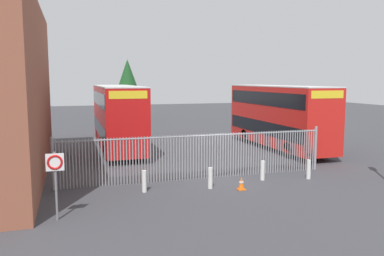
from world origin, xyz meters
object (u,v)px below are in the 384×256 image
Objects in this scene: bollard_far_right at (309,169)px; speed_limit_sign_post at (55,170)px; double_decker_bus_near_gate at (278,114)px; bollard_center_front at (210,178)px; double_decker_bus_behind_fence_left at (118,115)px; bollard_near_left at (144,181)px; traffic_cone_by_gate at (241,183)px; bollard_near_right at (263,170)px.

bollard_far_right is 11.90m from speed_limit_sign_post.
bollard_center_front is at bearing -134.27° from double_decker_bus_near_gate.
double_decker_bus_behind_fence_left reaches higher than bollard_near_left.
double_decker_bus_near_gate is 11.34m from traffic_cone_by_gate.
bollard_far_right reaches higher than traffic_cone_by_gate.
bollard_far_right is at bearing 11.62° from speed_limit_sign_post.
bollard_center_front and bollard_near_right have the same top height.
bollard_far_right is (7.94, -10.93, -1.95)m from double_decker_bus_behind_fence_left.
bollard_near_left reaches higher than traffic_cone_by_gate.
bollard_center_front is at bearing -167.38° from bollard_near_right.
double_decker_bus_behind_fence_left is 13.82m from speed_limit_sign_post.
bollard_near_right is (-5.11, -7.59, -1.95)m from double_decker_bus_near_gate.
bollard_center_front is 0.40× the size of speed_limit_sign_post.
speed_limit_sign_post is at bearing -144.17° from bollard_near_left.
bollard_far_right is 4.02m from traffic_cone_by_gate.
double_decker_bus_near_gate reaches higher than bollard_near_right.
double_decker_bus_behind_fence_left is 12.55m from traffic_cone_by_gate.
bollard_near_left is at bearing 167.61° from traffic_cone_by_gate.
bollard_near_left and bollard_near_right have the same top height.
bollard_near_left is 1.00× the size of bollard_far_right.
traffic_cone_by_gate is (4.01, -11.70, -2.13)m from double_decker_bus_behind_fence_left.
traffic_cone_by_gate is (4.16, -0.91, -0.19)m from bollard_near_left.
traffic_cone_by_gate is at bearing 11.90° from speed_limit_sign_post.
traffic_cone_by_gate is (-3.94, -0.77, -0.19)m from bollard_far_right.
bollard_near_left is at bearing 179.00° from bollard_far_right.
bollard_near_left is at bearing -144.14° from double_decker_bus_near_gate.
speed_limit_sign_post is at bearing -163.01° from bollard_near_right.
bollard_near_left is 4.51m from speed_limit_sign_post.
bollard_near_left is 8.09m from bollard_far_right.
bollard_center_front is 3.00m from bollard_near_right.
double_decker_bus_near_gate is 17.83m from speed_limit_sign_post.
speed_limit_sign_post is (-9.33, -2.85, 1.30)m from bollard_near_right.
traffic_cone_by_gate is at bearing -168.90° from bollard_far_right.
double_decker_bus_behind_fence_left reaches higher than traffic_cone_by_gate.
double_decker_bus_behind_fence_left is at bearing 89.22° from bollard_near_left.
speed_limit_sign_post reaches higher than traffic_cone_by_gate.
bollard_near_left is 1.61× the size of traffic_cone_by_gate.
double_decker_bus_near_gate reaches higher than traffic_cone_by_gate.
double_decker_bus_behind_fence_left reaches higher than bollard_center_front.
bollard_center_front is 6.90m from speed_limit_sign_post.
traffic_cone_by_gate is (-1.68, -1.24, -0.19)m from bollard_near_right.
bollard_center_front is (2.91, -0.33, 0.00)m from bollard_near_left.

